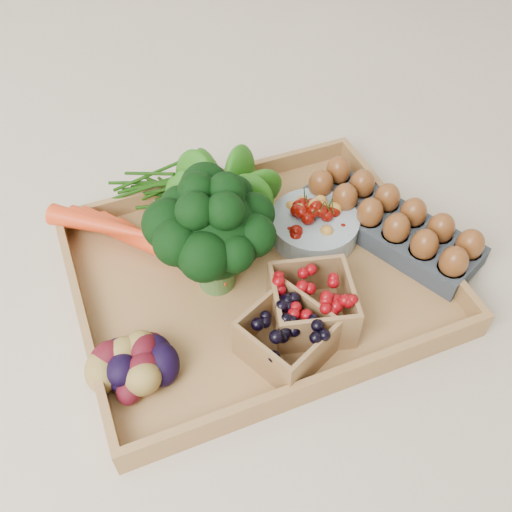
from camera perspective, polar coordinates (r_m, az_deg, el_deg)
name	(u,v)px	position (r m, az deg, el deg)	size (l,w,h in m)	color
ground	(256,281)	(0.92, 0.00, -2.49)	(4.00, 4.00, 0.00)	beige
tray	(256,278)	(0.91, 0.00, -2.19)	(0.55, 0.45, 0.01)	#A87B46
carrots	(145,240)	(0.93, -11.08, 1.58)	(0.24, 0.17, 0.06)	red
lettuce	(221,196)	(0.94, -3.52, 5.98)	(0.13, 0.13, 0.13)	#1E510C
broccoli	(215,251)	(0.84, -4.15, 0.48)	(0.19, 0.19, 0.15)	black
cherry_bowl	(314,226)	(0.95, 5.83, 2.99)	(0.15, 0.15, 0.04)	#8C9EA5
egg_carton	(388,226)	(0.98, 13.09, 2.90)	(0.11, 0.31, 0.04)	#353B44
potatoes	(133,359)	(0.79, -12.23, -10.00)	(0.13, 0.13, 0.07)	#420A13
punnet_blackberry	(287,337)	(0.79, 3.07, -8.09)	(0.11, 0.11, 0.07)	black
punnet_raspberry	(312,304)	(0.82, 5.60, -4.85)	(0.11, 0.11, 0.08)	#6F0409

